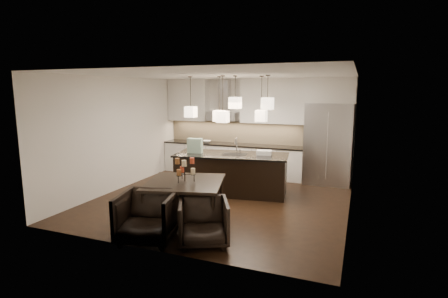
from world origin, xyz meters
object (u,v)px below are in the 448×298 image
at_px(island_body, 232,174).
at_px(dining_table, 185,203).
at_px(refrigerator, 328,144).
at_px(armchair_left, 148,217).
at_px(armchair_right, 203,222).

height_order(island_body, dining_table, island_body).
bearing_deg(island_body, refrigerator, 31.26).
relative_size(dining_table, armchair_left, 1.48).
bearing_deg(island_body, armchair_left, -104.32).
bearing_deg(armchair_left, refrigerator, 50.25).
bearing_deg(armchair_left, armchair_right, 1.78).
bearing_deg(dining_table, island_body, 72.23).
distance_m(dining_table, armchair_left, 0.93).
relative_size(dining_table, armchair_right, 1.69).
height_order(refrigerator, armchair_left, refrigerator).
distance_m(dining_table, armchair_right, 0.95).
xyz_separation_m(island_body, armchair_left, (-0.32, -3.12, -0.04)).
bearing_deg(island_body, armchair_right, -87.11).
distance_m(refrigerator, dining_table, 4.55).
bearing_deg(armchair_left, island_body, 70.74).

